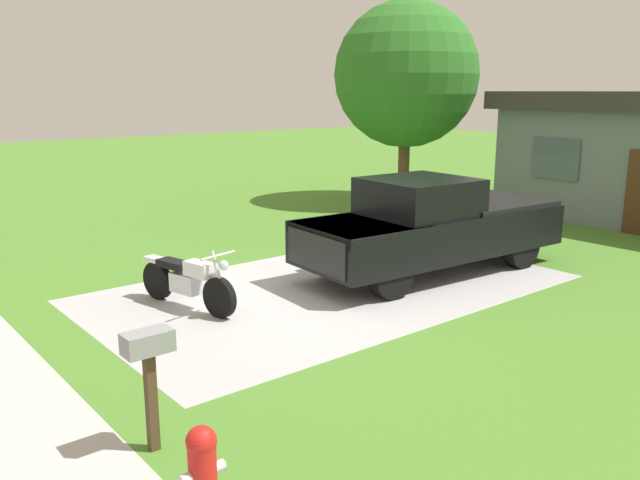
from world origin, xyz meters
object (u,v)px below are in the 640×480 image
at_px(motorcycle, 187,281).
at_px(pickup_truck, 435,225).
at_px(mailbox, 149,359).
at_px(fire_hydrant, 203,475).
at_px(shade_tree, 406,75).

height_order(motorcycle, pickup_truck, pickup_truck).
bearing_deg(mailbox, motorcycle, 147.59).
distance_m(pickup_truck, fire_hydrant, 8.41).
height_order(motorcycle, mailbox, mailbox).
bearing_deg(motorcycle, pickup_truck, 77.75).
height_order(motorcycle, fire_hydrant, motorcycle).
bearing_deg(mailbox, shade_tree, 124.64).
distance_m(motorcycle, fire_hydrant, 5.63).
bearing_deg(mailbox, fire_hydrant, -7.02).
height_order(pickup_truck, fire_hydrant, pickup_truck).
xyz_separation_m(motorcycle, shade_tree, (-5.11, 10.42, 3.52)).
height_order(pickup_truck, shade_tree, shade_tree).
height_order(fire_hydrant, shade_tree, shade_tree).
bearing_deg(shade_tree, pickup_truck, -41.99).
relative_size(motorcycle, mailbox, 1.73).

